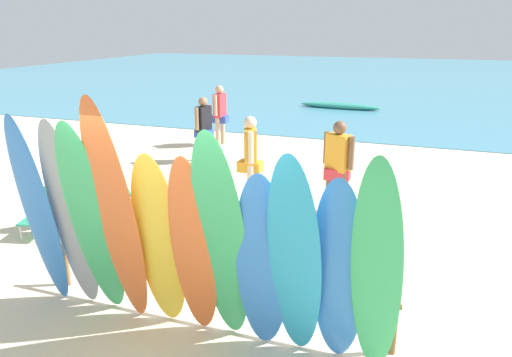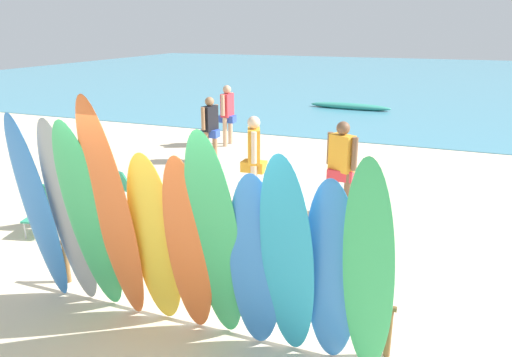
{
  "view_description": "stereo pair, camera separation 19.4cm",
  "coord_description": "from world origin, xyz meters",
  "px_view_note": "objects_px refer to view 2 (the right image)",
  "views": [
    {
      "loc": [
        2.19,
        -4.53,
        3.32
      ],
      "look_at": [
        0.0,
        1.6,
        1.24
      ],
      "focal_mm": 33.71,
      "sensor_mm": 36.0,
      "label": 1
    },
    {
      "loc": [
        2.37,
        -4.46,
        3.32
      ],
      "look_at": [
        0.0,
        1.6,
        1.24
      ],
      "focal_mm": 33.71,
      "sensor_mm": 36.0,
      "label": 2
    }
  ],
  "objects_px": {
    "surfboard_blue_9": "(331,275)",
    "beach_chair_blue": "(47,207)",
    "surfboard_yellow_4": "(155,242)",
    "surfboard_teal_8": "(287,262)",
    "beachgoer_strolling": "(210,125)",
    "distant_boat": "(350,106)",
    "surfboard_orange_3": "(113,216)",
    "surfboard_green_10": "(368,277)",
    "surfboard_grey_1": "(69,216)",
    "surfboard_green_6": "(215,242)",
    "surfboard_blue_7": "(255,265)",
    "surfboard_rack": "(206,277)",
    "surfboard_orange_5": "(188,249)",
    "beachgoer_near_rack": "(254,155)",
    "surfboard_blue_0": "(38,212)",
    "surfboard_green_2": "(90,221)",
    "beachgoer_midbeach": "(341,162)",
    "beach_chair_red": "(115,190)",
    "beachgoer_photographing": "(227,111)"
  },
  "relations": [
    {
      "from": "surfboard_grey_1",
      "to": "distant_boat",
      "type": "height_order",
      "value": "surfboard_grey_1"
    },
    {
      "from": "surfboard_yellow_4",
      "to": "surfboard_teal_8",
      "type": "distance_m",
      "value": 1.55
    },
    {
      "from": "surfboard_orange_5",
      "to": "beachgoer_near_rack",
      "type": "height_order",
      "value": "surfboard_orange_5"
    },
    {
      "from": "surfboard_blue_0",
      "to": "surfboard_green_6",
      "type": "bearing_deg",
      "value": 4.41
    },
    {
      "from": "surfboard_green_6",
      "to": "beachgoer_strolling",
      "type": "bearing_deg",
      "value": 119.0
    },
    {
      "from": "surfboard_green_6",
      "to": "surfboard_blue_7",
      "type": "xyz_separation_m",
      "value": [
        0.42,
        0.05,
        -0.2
      ]
    },
    {
      "from": "surfboard_green_6",
      "to": "surfboard_blue_7",
      "type": "relative_size",
      "value": 1.21
    },
    {
      "from": "surfboard_orange_3",
      "to": "surfboard_yellow_4",
      "type": "xyz_separation_m",
      "value": [
        0.42,
        0.14,
        -0.3
      ]
    },
    {
      "from": "beachgoer_near_rack",
      "to": "beach_chair_red",
      "type": "relative_size",
      "value": 2.05
    },
    {
      "from": "surfboard_rack",
      "to": "beachgoer_near_rack",
      "type": "relative_size",
      "value": 2.49
    },
    {
      "from": "surfboard_blue_9",
      "to": "beachgoer_photographing",
      "type": "height_order",
      "value": "surfboard_blue_9"
    },
    {
      "from": "surfboard_blue_0",
      "to": "beach_chair_red",
      "type": "bearing_deg",
      "value": 116.08
    },
    {
      "from": "surfboard_yellow_4",
      "to": "beachgoer_photographing",
      "type": "xyz_separation_m",
      "value": [
        -2.94,
        8.33,
        -0.07
      ]
    },
    {
      "from": "surfboard_orange_3",
      "to": "surfboard_green_10",
      "type": "distance_m",
      "value": 2.74
    },
    {
      "from": "surfboard_orange_5",
      "to": "surfboard_green_10",
      "type": "height_order",
      "value": "surfboard_green_10"
    },
    {
      "from": "beachgoer_photographing",
      "to": "surfboard_green_10",
      "type": "bearing_deg",
      "value": 33.73
    },
    {
      "from": "surfboard_orange_3",
      "to": "surfboard_blue_9",
      "type": "xyz_separation_m",
      "value": [
        2.37,
        0.16,
        -0.32
      ]
    },
    {
      "from": "surfboard_orange_3",
      "to": "surfboard_blue_7",
      "type": "distance_m",
      "value": 1.65
    },
    {
      "from": "surfboard_teal_8",
      "to": "beachgoer_strolling",
      "type": "distance_m",
      "value": 7.84
    },
    {
      "from": "surfboard_blue_9",
      "to": "beachgoer_near_rack",
      "type": "height_order",
      "value": "surfboard_blue_9"
    },
    {
      "from": "surfboard_grey_1",
      "to": "surfboard_green_6",
      "type": "relative_size",
      "value": 0.97
    },
    {
      "from": "surfboard_rack",
      "to": "surfboard_blue_7",
      "type": "relative_size",
      "value": 2.1
    },
    {
      "from": "surfboard_yellow_4",
      "to": "surfboard_teal_8",
      "type": "bearing_deg",
      "value": -5.95
    },
    {
      "from": "surfboard_rack",
      "to": "surfboard_blue_7",
      "type": "distance_m",
      "value": 1.04
    },
    {
      "from": "beachgoer_strolling",
      "to": "surfboard_rack",
      "type": "bearing_deg",
      "value": -141.44
    },
    {
      "from": "surfboard_green_6",
      "to": "surfboard_blue_9",
      "type": "distance_m",
      "value": 1.2
    },
    {
      "from": "surfboard_blue_9",
      "to": "beachgoer_photographing",
      "type": "bearing_deg",
      "value": 123.92
    },
    {
      "from": "surfboard_yellow_4",
      "to": "beachgoer_strolling",
      "type": "relative_size",
      "value": 1.3
    },
    {
      "from": "surfboard_orange_3",
      "to": "surfboard_teal_8",
      "type": "xyz_separation_m",
      "value": [
        1.96,
        0.05,
        -0.2
      ]
    },
    {
      "from": "surfboard_rack",
      "to": "surfboard_blue_0",
      "type": "xyz_separation_m",
      "value": [
        -1.96,
        -0.48,
        0.72
      ]
    },
    {
      "from": "beach_chair_blue",
      "to": "surfboard_teal_8",
      "type": "bearing_deg",
      "value": -34.61
    },
    {
      "from": "surfboard_blue_9",
      "to": "beach_chair_red",
      "type": "relative_size",
      "value": 2.45
    },
    {
      "from": "surfboard_blue_9",
      "to": "surfboard_green_10",
      "type": "distance_m",
      "value": 0.44
    },
    {
      "from": "surfboard_green_2",
      "to": "beachgoer_near_rack",
      "type": "bearing_deg",
      "value": 82.91
    },
    {
      "from": "surfboard_green_10",
      "to": "beachgoer_strolling",
      "type": "bearing_deg",
      "value": 131.37
    },
    {
      "from": "distant_boat",
      "to": "surfboard_blue_9",
      "type": "bearing_deg",
      "value": -80.08
    },
    {
      "from": "surfboard_blue_9",
      "to": "beach_chair_blue",
      "type": "bearing_deg",
      "value": 165.82
    },
    {
      "from": "surfboard_teal_8",
      "to": "distant_boat",
      "type": "relative_size",
      "value": 0.69
    },
    {
      "from": "surfboard_blue_7",
      "to": "beachgoer_near_rack",
      "type": "relative_size",
      "value": 1.19
    },
    {
      "from": "beach_chair_blue",
      "to": "distant_boat",
      "type": "bearing_deg",
      "value": 65.96
    },
    {
      "from": "surfboard_rack",
      "to": "distant_boat",
      "type": "xyz_separation_m",
      "value": [
        -1.22,
        15.44,
        -0.38
      ]
    },
    {
      "from": "surfboard_rack",
      "to": "surfboard_green_2",
      "type": "relative_size",
      "value": 1.74
    },
    {
      "from": "surfboard_green_6",
      "to": "surfboard_rack",
      "type": "bearing_deg",
      "value": 129.66
    },
    {
      "from": "surfboard_green_2",
      "to": "surfboard_orange_3",
      "type": "bearing_deg",
      "value": -9.93
    },
    {
      "from": "surfboard_green_10",
      "to": "surfboard_yellow_4",
      "type": "bearing_deg",
      "value": -179.02
    },
    {
      "from": "surfboard_orange_5",
      "to": "surfboard_blue_7",
      "type": "bearing_deg",
      "value": -3.11
    },
    {
      "from": "surfboard_rack",
      "to": "beachgoer_photographing",
      "type": "height_order",
      "value": "beachgoer_photographing"
    },
    {
      "from": "beachgoer_midbeach",
      "to": "beachgoer_near_rack",
      "type": "height_order",
      "value": "same"
    },
    {
      "from": "surfboard_blue_0",
      "to": "beach_chair_blue",
      "type": "bearing_deg",
      "value": 138.38
    },
    {
      "from": "surfboard_grey_1",
      "to": "surfboard_orange_5",
      "type": "height_order",
      "value": "surfboard_grey_1"
    }
  ]
}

